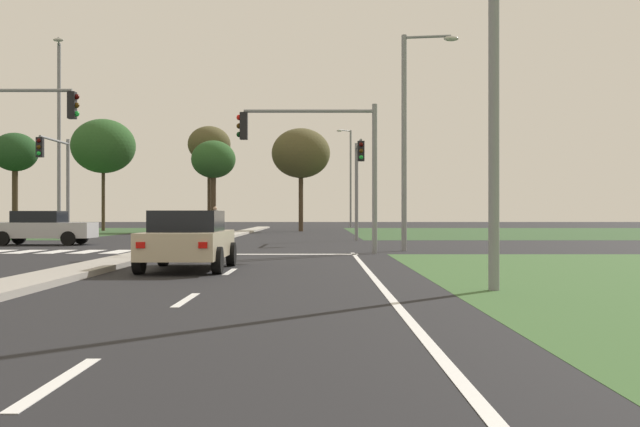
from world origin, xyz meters
TOP-DOWN VIEW (x-y plane):
  - ground_plane at (0.00, 30.00)m, footprint 200.00×200.00m
  - grass_verge_far_right at (25.50, 54.50)m, footprint 35.00×35.00m
  - median_island_near at (0.00, 11.00)m, footprint 1.20×22.00m
  - median_island_far at (0.00, 55.00)m, footprint 1.20×36.00m
  - lane_dash_near at (3.50, 3.09)m, footprint 0.14×2.00m
  - lane_dash_second at (3.50, 9.09)m, footprint 0.14×2.00m
  - lane_dash_third at (3.50, 15.09)m, footprint 0.14×2.00m
  - edge_line_right at (6.85, 12.00)m, footprint 0.14×24.00m
  - stop_bar_near at (3.80, 23.00)m, footprint 6.40×0.50m
  - crosswalk_bar_second at (-5.25, 24.80)m, footprint 0.70×2.80m
  - crosswalk_bar_third at (-4.10, 24.80)m, footprint 0.70×2.80m
  - crosswalk_bar_fourth at (-2.95, 24.80)m, footprint 0.70×2.80m
  - crosswalk_bar_fifth at (-1.80, 24.80)m, footprint 0.70×2.80m
  - car_beige_near at (2.37, 15.74)m, footprint 2.05×4.29m
  - car_blue_second at (-2.40, 48.42)m, footprint 2.06×4.62m
  - car_white_third at (-2.42, 40.35)m, footprint 2.09×4.30m
  - car_silver_fourth at (-6.94, 31.12)m, footprint 4.59×2.03m
  - traffic_signal_near_right at (5.74, 23.40)m, footprint 4.96×0.32m
  - traffic_signal_far_right at (7.60, 34.85)m, footprint 0.32×4.66m
  - traffic_signal_far_left at (-7.60, 35.02)m, footprint 0.32×4.33m
  - street_lamp_near at (8.71, 10.80)m, footprint 1.96×1.62m
  - street_lamp_second at (9.05, 25.43)m, footprint 2.12×0.52m
  - street_lamp_third at (-8.82, 38.75)m, footprint 0.96×2.01m
  - street_lamp_fourth at (8.76, 75.37)m, footprint 1.60×1.66m
  - pedestrian_at_median at (-0.07, 38.25)m, footprint 0.34×0.34m
  - treeline_second at (-18.80, 57.43)m, footprint 3.63×3.63m
  - treeline_third at (-12.40, 59.81)m, footprint 5.30×5.30m
  - treeline_fourth at (-3.26, 57.71)m, footprint 3.43×3.43m
  - treeline_fifth at (-2.53, 54.95)m, footprint 3.40×3.40m
  - treeline_sixth at (4.13, 57.95)m, footprint 4.74×4.74m

SIDE VIEW (x-z plane):
  - ground_plane at x=0.00m, z-range 0.00..0.00m
  - grass_verge_far_right at x=25.50m, z-range 0.00..0.01m
  - lane_dash_near at x=3.50m, z-range 0.00..0.01m
  - lane_dash_second at x=3.50m, z-range 0.00..0.01m
  - lane_dash_third at x=3.50m, z-range 0.00..0.01m
  - edge_line_right at x=6.85m, z-range 0.00..0.01m
  - stop_bar_near at x=3.80m, z-range 0.00..0.01m
  - crosswalk_bar_second at x=-5.25m, z-range 0.00..0.01m
  - crosswalk_bar_third at x=-4.10m, z-range 0.00..0.01m
  - crosswalk_bar_fourth at x=-2.95m, z-range 0.00..0.01m
  - crosswalk_bar_fifth at x=-1.80m, z-range 0.00..0.01m
  - median_island_near at x=0.00m, z-range 0.00..0.14m
  - median_island_far at x=0.00m, z-range 0.00..0.14m
  - car_beige_near at x=2.37m, z-range 0.02..1.50m
  - car_white_third at x=-2.42m, z-range 0.02..1.51m
  - car_blue_second at x=-2.40m, z-range 0.02..1.54m
  - car_silver_fourth at x=-6.94m, z-range 0.02..1.56m
  - pedestrian_at_median at x=-0.07m, z-range 0.31..1.98m
  - traffic_signal_far_right at x=7.60m, z-range 0.99..6.12m
  - traffic_signal_near_right at x=5.74m, z-range 1.03..6.30m
  - traffic_signal_far_left at x=-7.60m, z-range 1.00..6.34m
  - street_lamp_second at x=9.05m, z-range 0.51..8.70m
  - street_lamp_near at x=8.71m, z-range 0.56..10.12m
  - treeline_fifth at x=-2.53m, z-range 2.01..9.07m
  - street_lamp_fourth at x=8.76m, z-range 0.54..10.66m
  - street_lamp_third at x=-8.82m, z-range 0.54..11.44m
  - treeline_second at x=-18.80m, z-range 2.32..10.24m
  - treeline_sixth at x=4.13m, z-range 2.13..10.47m
  - treeline_fourth at x=-3.26m, z-range 2.73..11.22m
  - treeline_third at x=-12.40m, z-range 2.39..11.71m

